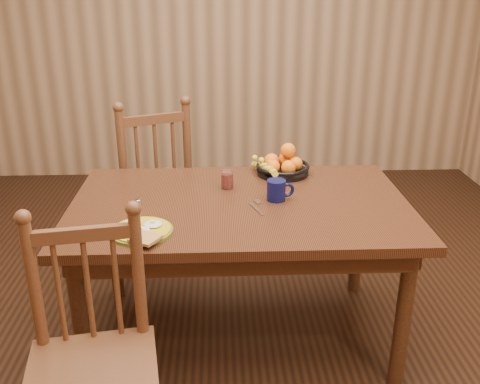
{
  "coord_description": "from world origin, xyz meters",
  "views": [
    {
      "loc": [
        -0.1,
        -2.34,
        1.74
      ],
      "look_at": [
        0.0,
        0.0,
        0.8
      ],
      "focal_mm": 40.0,
      "sensor_mm": 36.0,
      "label": 1
    }
  ],
  "objects_px": {
    "chair_near": "(92,361)",
    "coffee_mug": "(277,190)",
    "breakfast_plate": "(142,230)",
    "chair_far": "(151,184)",
    "fruit_bowl": "(282,166)",
    "dining_table": "(240,218)"
  },
  "relations": [
    {
      "from": "chair_near",
      "to": "coffee_mug",
      "type": "distance_m",
      "value": 1.13
    },
    {
      "from": "breakfast_plate",
      "to": "coffee_mug",
      "type": "relative_size",
      "value": 2.29
    },
    {
      "from": "chair_far",
      "to": "chair_near",
      "type": "bearing_deg",
      "value": 66.69
    },
    {
      "from": "chair_near",
      "to": "breakfast_plate",
      "type": "height_order",
      "value": "chair_near"
    },
    {
      "from": "breakfast_plate",
      "to": "fruit_bowl",
      "type": "bearing_deg",
      "value": 46.36
    },
    {
      "from": "breakfast_plate",
      "to": "chair_far",
      "type": "bearing_deg",
      "value": 95.35
    },
    {
      "from": "fruit_bowl",
      "to": "chair_near",
      "type": "bearing_deg",
      "value": -124.36
    },
    {
      "from": "dining_table",
      "to": "coffee_mug",
      "type": "height_order",
      "value": "coffee_mug"
    },
    {
      "from": "breakfast_plate",
      "to": "coffee_mug",
      "type": "distance_m",
      "value": 0.69
    },
    {
      "from": "coffee_mug",
      "to": "fruit_bowl",
      "type": "height_order",
      "value": "fruit_bowl"
    },
    {
      "from": "dining_table",
      "to": "breakfast_plate",
      "type": "distance_m",
      "value": 0.54
    },
    {
      "from": "chair_far",
      "to": "coffee_mug",
      "type": "xyz_separation_m",
      "value": [
        0.71,
        -0.84,
        0.28
      ]
    },
    {
      "from": "chair_near",
      "to": "chair_far",
      "type": "bearing_deg",
      "value": 79.86
    },
    {
      "from": "dining_table",
      "to": "breakfast_plate",
      "type": "height_order",
      "value": "breakfast_plate"
    },
    {
      "from": "coffee_mug",
      "to": "dining_table",
      "type": "bearing_deg",
      "value": -175.19
    },
    {
      "from": "dining_table",
      "to": "breakfast_plate",
      "type": "xyz_separation_m",
      "value": [
        -0.42,
        -0.32,
        0.1
      ]
    },
    {
      "from": "chair_far",
      "to": "chair_near",
      "type": "height_order",
      "value": "chair_far"
    },
    {
      "from": "dining_table",
      "to": "chair_far",
      "type": "relative_size",
      "value": 1.5
    },
    {
      "from": "coffee_mug",
      "to": "breakfast_plate",
      "type": "bearing_deg",
      "value": -151.06
    },
    {
      "from": "fruit_bowl",
      "to": "chair_far",
      "type": "bearing_deg",
      "value": 148.66
    },
    {
      "from": "chair_near",
      "to": "fruit_bowl",
      "type": "relative_size",
      "value": 3.05
    },
    {
      "from": "chair_near",
      "to": "breakfast_plate",
      "type": "relative_size",
      "value": 3.22
    }
  ]
}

